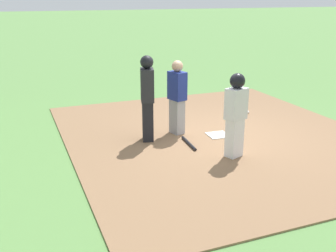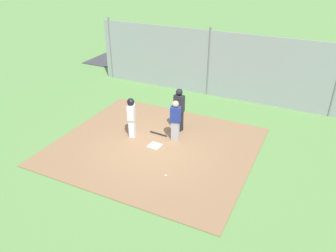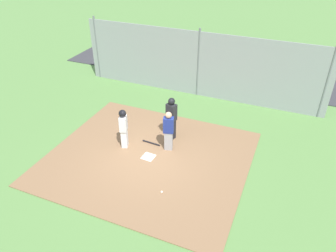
{
  "view_description": "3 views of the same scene",
  "coord_description": "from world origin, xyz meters",
  "px_view_note": "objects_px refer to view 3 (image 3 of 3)",
  "views": [
    {
      "loc": [
        7.26,
        -4.06,
        2.99
      ],
      "look_at": [
        0.59,
        -1.41,
        0.6
      ],
      "focal_mm": 42.77,
      "sensor_mm": 36.0,
      "label": 1
    },
    {
      "loc": [
        -5.12,
        9.38,
        6.58
      ],
      "look_at": [
        -0.29,
        -0.54,
        0.68
      ],
      "focal_mm": 35.73,
      "sensor_mm": 36.0,
      "label": 2
    },
    {
      "loc": [
        -4.38,
        8.56,
        7.46
      ],
      "look_at": [
        -0.28,
        -1.22,
        0.75
      ],
      "focal_mm": 34.8,
      "sensor_mm": 36.0,
      "label": 3
    }
  ],
  "objects_px": {
    "parked_car_blue": "(276,63)",
    "parked_car_white": "(134,45)",
    "catcher": "(169,130)",
    "parked_car_silver": "(170,54)",
    "baseball": "(162,192)",
    "umpire": "(171,117)",
    "runner": "(123,126)",
    "home_plate": "(148,157)",
    "baseball_bat": "(151,143)"
  },
  "relations": [
    {
      "from": "catcher",
      "to": "runner",
      "type": "xyz_separation_m",
      "value": [
        1.63,
        0.49,
        0.07
      ]
    },
    {
      "from": "umpire",
      "to": "parked_car_white",
      "type": "height_order",
      "value": "umpire"
    },
    {
      "from": "runner",
      "to": "baseball_bat",
      "type": "relative_size",
      "value": 2.11
    },
    {
      "from": "parked_car_silver",
      "to": "umpire",
      "type": "bearing_deg",
      "value": -57.21
    },
    {
      "from": "catcher",
      "to": "parked_car_silver",
      "type": "relative_size",
      "value": 0.37
    },
    {
      "from": "baseball",
      "to": "parked_car_white",
      "type": "relative_size",
      "value": 0.02
    },
    {
      "from": "parked_car_silver",
      "to": "baseball_bat",
      "type": "bearing_deg",
      "value": -62.49
    },
    {
      "from": "baseball",
      "to": "parked_car_silver",
      "type": "relative_size",
      "value": 0.02
    },
    {
      "from": "baseball_bat",
      "to": "home_plate",
      "type": "bearing_deg",
      "value": -67.49
    },
    {
      "from": "home_plate",
      "to": "parked_car_white",
      "type": "relative_size",
      "value": 0.1
    },
    {
      "from": "umpire",
      "to": "baseball",
      "type": "distance_m",
      "value": 3.31
    },
    {
      "from": "runner",
      "to": "baseball",
      "type": "bearing_deg",
      "value": -57.29
    },
    {
      "from": "umpire",
      "to": "runner",
      "type": "distance_m",
      "value": 1.89
    },
    {
      "from": "baseball_bat",
      "to": "parked_car_blue",
      "type": "bearing_deg",
      "value": 73.32
    },
    {
      "from": "umpire",
      "to": "baseball",
      "type": "bearing_deg",
      "value": 32.22
    },
    {
      "from": "baseball",
      "to": "parked_car_white",
      "type": "xyz_separation_m",
      "value": [
        6.89,
        -11.23,
        0.55
      ]
    },
    {
      "from": "runner",
      "to": "parked_car_blue",
      "type": "relative_size",
      "value": 0.36
    },
    {
      "from": "runner",
      "to": "parked_car_silver",
      "type": "relative_size",
      "value": 0.36
    },
    {
      "from": "catcher",
      "to": "parked_car_silver",
      "type": "height_order",
      "value": "catcher"
    },
    {
      "from": "catcher",
      "to": "baseball_bat",
      "type": "height_order",
      "value": "catcher"
    },
    {
      "from": "runner",
      "to": "baseball",
      "type": "relative_size",
      "value": 21.64
    },
    {
      "from": "home_plate",
      "to": "baseball_bat",
      "type": "relative_size",
      "value": 0.58
    },
    {
      "from": "umpire",
      "to": "baseball_bat",
      "type": "xyz_separation_m",
      "value": [
        0.57,
        0.69,
        -0.92
      ]
    },
    {
      "from": "home_plate",
      "to": "parked_car_silver",
      "type": "xyz_separation_m",
      "value": [
        2.89,
        -9.03,
        0.57
      ]
    },
    {
      "from": "parked_car_blue",
      "to": "parked_car_white",
      "type": "bearing_deg",
      "value": 172.9
    },
    {
      "from": "home_plate",
      "to": "baseball",
      "type": "bearing_deg",
      "value": 128.4
    },
    {
      "from": "home_plate",
      "to": "parked_car_white",
      "type": "xyz_separation_m",
      "value": [
        5.67,
        -9.7,
        0.57
      ]
    },
    {
      "from": "home_plate",
      "to": "parked_car_blue",
      "type": "distance_m",
      "value": 10.57
    },
    {
      "from": "baseball",
      "to": "parked_car_blue",
      "type": "distance_m",
      "value": 11.76
    },
    {
      "from": "home_plate",
      "to": "umpire",
      "type": "distance_m",
      "value": 1.81
    },
    {
      "from": "baseball_bat",
      "to": "parked_car_blue",
      "type": "relative_size",
      "value": 0.17
    },
    {
      "from": "umpire",
      "to": "parked_car_white",
      "type": "xyz_separation_m",
      "value": [
        5.97,
        -8.18,
        -0.36
      ]
    },
    {
      "from": "home_plate",
      "to": "baseball_bat",
      "type": "height_order",
      "value": "baseball_bat"
    },
    {
      "from": "catcher",
      "to": "runner",
      "type": "bearing_deg",
      "value": -88.74
    },
    {
      "from": "baseball",
      "to": "baseball_bat",
      "type": "bearing_deg",
      "value": -57.8
    },
    {
      "from": "home_plate",
      "to": "baseball_bat",
      "type": "xyz_separation_m",
      "value": [
        0.27,
        -0.83,
        0.02
      ]
    },
    {
      "from": "baseball",
      "to": "parked_car_blue",
      "type": "xyz_separation_m",
      "value": [
        -2.05,
        -11.56,
        0.55
      ]
    },
    {
      "from": "parked_car_blue",
      "to": "home_plate",
      "type": "bearing_deg",
      "value": -117.24
    },
    {
      "from": "catcher",
      "to": "parked_car_blue",
      "type": "height_order",
      "value": "catcher"
    },
    {
      "from": "parked_car_silver",
      "to": "baseball",
      "type": "bearing_deg",
      "value": -58.96
    },
    {
      "from": "runner",
      "to": "parked_car_blue",
      "type": "xyz_separation_m",
      "value": [
        -4.4,
        -9.75,
        -0.32
      ]
    },
    {
      "from": "parked_car_blue",
      "to": "parked_car_silver",
      "type": "height_order",
      "value": "same"
    },
    {
      "from": "catcher",
      "to": "baseball_bat",
      "type": "xyz_separation_m",
      "value": [
        0.76,
        -0.05,
        -0.81
      ]
    },
    {
      "from": "parked_car_white",
      "to": "parked_car_silver",
      "type": "bearing_deg",
      "value": 158.95
    },
    {
      "from": "baseball",
      "to": "parked_car_blue",
      "type": "height_order",
      "value": "parked_car_blue"
    },
    {
      "from": "umpire",
      "to": "baseball_bat",
      "type": "distance_m",
      "value": 1.28
    },
    {
      "from": "home_plate",
      "to": "parked_car_blue",
      "type": "height_order",
      "value": "parked_car_blue"
    },
    {
      "from": "home_plate",
      "to": "baseball_bat",
      "type": "bearing_deg",
      "value": -71.8
    },
    {
      "from": "catcher",
      "to": "baseball",
      "type": "relative_size",
      "value": 21.88
    },
    {
      "from": "parked_car_white",
      "to": "baseball",
      "type": "bearing_deg",
      "value": 113.91
    }
  ]
}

